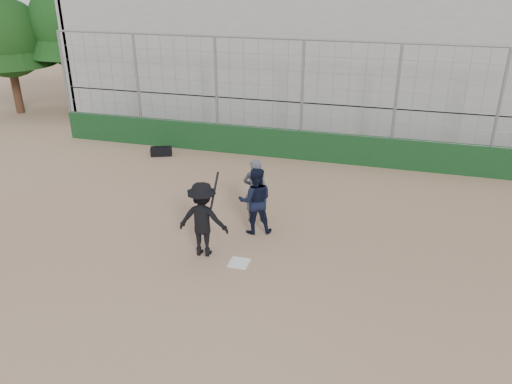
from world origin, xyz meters
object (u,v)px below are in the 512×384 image
(batter_at_plate, at_px, (203,219))
(catcher_crouched, at_px, (255,212))
(umpire, at_px, (255,194))
(equipment_bag, at_px, (161,151))

(batter_at_plate, bearing_deg, catcher_crouched, 56.05)
(batter_at_plate, relative_size, umpire, 1.25)
(catcher_crouched, relative_size, umpire, 0.76)
(catcher_crouched, xyz_separation_m, equipment_bag, (-4.73, 4.51, -0.42))
(catcher_crouched, bearing_deg, umpire, 106.05)
(equipment_bag, bearing_deg, catcher_crouched, -43.63)
(catcher_crouched, bearing_deg, batter_at_plate, -123.95)
(umpire, bearing_deg, equipment_bag, -53.09)
(catcher_crouched, distance_m, umpire, 0.68)
(batter_at_plate, height_order, equipment_bag, batter_at_plate)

